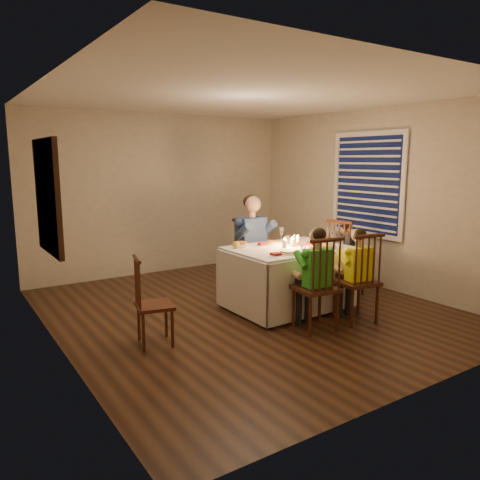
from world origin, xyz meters
TOP-DOWN VIEW (x-y plane):
  - ground at (0.00, 0.00)m, footprint 5.00×5.00m
  - wall_left at (-2.25, 0.00)m, footprint 0.02×5.00m
  - wall_right at (2.25, 0.00)m, footprint 0.02×5.00m
  - wall_back at (0.00, 2.50)m, footprint 4.50×0.02m
  - ceiling at (0.00, 0.00)m, footprint 5.00×5.00m
  - dining_table at (0.50, -0.19)m, footprint 1.50×1.09m
  - chair_adult at (0.49, 0.59)m, footprint 0.45×0.43m
  - chair_near_left at (0.24, -0.98)m, footprint 0.49×0.47m
  - chair_near_right at (0.82, -1.03)m, footprint 0.50×0.48m
  - chair_end at (1.55, -0.17)m, footprint 0.48×0.50m
  - chair_extra at (-1.40, -0.38)m, footprint 0.44×0.45m
  - adult at (0.49, 0.59)m, footprint 0.55×0.51m
  - child_green at (0.24, -0.98)m, footprint 0.45×0.42m
  - child_yellow at (0.82, -1.03)m, footprint 0.42×0.40m
  - child_teal at (1.55, -0.17)m, footprint 0.35×0.38m
  - setting_adult at (0.49, 0.12)m, footprint 0.26×0.26m
  - setting_green at (0.24, -0.49)m, footprint 0.26×0.26m
  - setting_yellow at (0.86, -0.48)m, footprint 0.26×0.26m
  - setting_teal at (1.03, -0.21)m, footprint 0.26×0.26m
  - candle_left at (0.43, -0.19)m, footprint 0.06×0.06m
  - candle_right at (0.56, -0.19)m, footprint 0.06×0.06m
  - squash at (-0.09, 0.12)m, footprint 0.09×0.09m
  - orange_fruit at (0.69, -0.13)m, footprint 0.08×0.08m
  - serving_bowl at (0.01, 0.15)m, footprint 0.24×0.24m
  - wall_mirror at (-2.22, 0.30)m, footprint 0.06×0.95m
  - window_blinds at (2.21, 0.10)m, footprint 0.07×1.34m

SIDE VIEW (x-z plane):
  - ground at x=0.00m, z-range 0.00..0.00m
  - chair_adult at x=0.49m, z-range -0.53..0.53m
  - chair_near_left at x=0.24m, z-range -0.53..0.53m
  - chair_near_right at x=0.82m, z-range -0.53..0.53m
  - chair_end at x=1.55m, z-range -0.53..0.53m
  - chair_extra at x=-1.40m, z-range -0.46..0.46m
  - adult at x=0.49m, z-range -0.69..0.69m
  - child_green at x=0.24m, z-range -0.57..0.57m
  - child_yellow at x=0.82m, z-range -0.55..0.55m
  - child_teal at x=1.55m, z-range -0.52..0.52m
  - dining_table at x=0.50m, z-range 0.18..0.93m
  - setting_adult at x=0.49m, z-range 0.78..0.80m
  - setting_green at x=0.24m, z-range 0.78..0.80m
  - setting_yellow at x=0.86m, z-range 0.78..0.80m
  - setting_teal at x=1.03m, z-range 0.78..0.80m
  - serving_bowl at x=0.01m, z-range 0.78..0.83m
  - orange_fruit at x=0.69m, z-range 0.78..0.86m
  - squash at x=-0.09m, z-range 0.78..0.87m
  - candle_left at x=0.43m, z-range 0.78..0.88m
  - candle_right at x=0.56m, z-range 0.78..0.88m
  - wall_left at x=-2.25m, z-range 0.00..2.60m
  - wall_right at x=2.25m, z-range 0.00..2.60m
  - wall_back at x=0.00m, z-range 0.00..2.60m
  - wall_mirror at x=-2.22m, z-range 0.92..2.08m
  - window_blinds at x=2.21m, z-range 0.73..2.27m
  - ceiling at x=0.00m, z-range 2.60..2.60m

